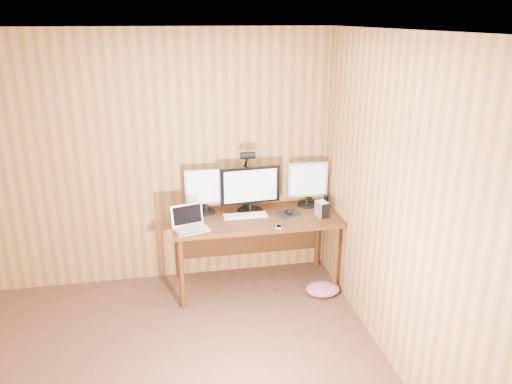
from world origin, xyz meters
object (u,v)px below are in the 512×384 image
object	(u,v)px
laptop	(189,223)
speaker	(326,201)
keyboard	(245,215)
mouse	(289,212)
monitor_right	(308,183)
hard_drive	(322,209)
desk_lamp	(247,171)
monitor_left	(205,190)
desk	(254,225)
monitor_center	(250,189)
phone	(279,227)

from	to	relation	value
laptop	speaker	bearing A→B (deg)	-3.88
laptop	keyboard	world-z (taller)	laptop
keyboard	mouse	size ratio (longest dim) A/B	3.77
monitor_right	hard_drive	distance (m)	0.36
keyboard	desk_lamp	xyz separation A→B (m)	(0.05, 0.21, 0.39)
monitor_left	mouse	distance (m)	0.84
mouse	speaker	distance (m)	0.43
desk	monitor_left	world-z (taller)	monitor_left
desk	monitor_center	size ratio (longest dim) A/B	2.68
hard_drive	speaker	distance (m)	0.26
monitor_center	desk	bearing A→B (deg)	-69.42
monitor_center	phone	world-z (taller)	monitor_center
monitor_right	speaker	bearing A→B (deg)	-20.73
monitor_right	mouse	xyz separation A→B (m)	(-0.24, -0.18, -0.22)
desk	monitor_left	distance (m)	0.59
hard_drive	desk	bearing A→B (deg)	150.48
monitor_center	desk_lamp	bearing A→B (deg)	94.93
keyboard	mouse	world-z (taller)	mouse
laptop	mouse	size ratio (longest dim) A/B	3.15
hard_drive	speaker	bearing A→B (deg)	49.91
desk	desk_lamp	bearing A→B (deg)	104.89
laptop	keyboard	xyz separation A→B (m)	(0.55, 0.20, -0.04)
keyboard	monitor_right	bearing A→B (deg)	14.50
laptop	desk_lamp	distance (m)	0.80
laptop	mouse	xyz separation A→B (m)	(0.98, 0.18, -0.03)
monitor_left	mouse	world-z (taller)	monitor_left
desk	hard_drive	size ratio (longest dim) A/B	10.48
speaker	desk_lamp	xyz separation A→B (m)	(-0.80, 0.11, 0.34)
desk_lamp	monitor_right	bearing A→B (deg)	-3.70
desk_lamp	monitor_left	bearing A→B (deg)	-174.68
keyboard	hard_drive	bearing A→B (deg)	-10.09
laptop	desk	bearing A→B (deg)	5.29
desk	monitor_right	world-z (taller)	monitor_right
monitor_right	desk_lamp	bearing A→B (deg)	178.63
monitor_center	phone	xyz separation A→B (m)	(0.19, -0.42, -0.24)
laptop	monitor_left	bearing A→B (deg)	47.07
hard_drive	desk_lamp	world-z (taller)	desk_lamp
laptop	mouse	world-z (taller)	laptop
monitor_right	keyboard	distance (m)	0.73
monitor_right	laptop	bearing A→B (deg)	-161.41
desk	monitor_center	bearing A→B (deg)	114.81
monitor_right	keyboard	size ratio (longest dim) A/B	1.09
hard_drive	mouse	bearing A→B (deg)	145.15
desk	mouse	world-z (taller)	mouse
keyboard	desk_lamp	world-z (taller)	desk_lamp
hard_drive	speaker	size ratio (longest dim) A/B	1.27
laptop	speaker	xyz separation A→B (m)	(1.40, 0.29, 0.01)
monitor_right	monitor_left	bearing A→B (deg)	-177.74
mouse	speaker	world-z (taller)	speaker
laptop	keyboard	bearing A→B (deg)	3.86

